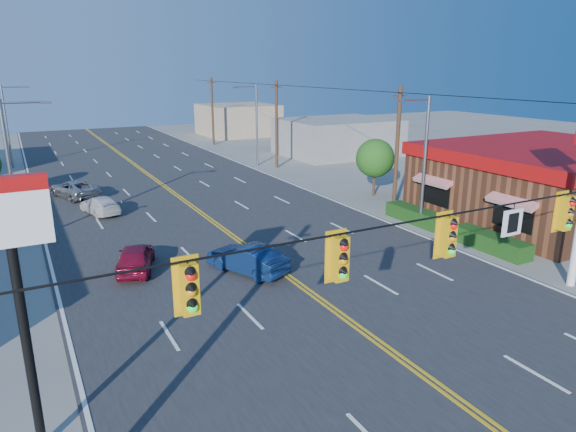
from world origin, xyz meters
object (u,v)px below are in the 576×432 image
signal_span (476,250)px  car_white (100,206)px  kfc (547,182)px  car_blue (247,260)px  pizza_hut_sign (13,261)px  car_silver (74,189)px  car_magenta (135,258)px

signal_span → car_white: bearing=102.5°
kfc → car_blue: 21.45m
pizza_hut_sign → car_silver: size_ratio=1.44×
pizza_hut_sign → kfc: bearing=14.5°
kfc → car_magenta: size_ratio=4.12×
signal_span → car_blue: 13.01m
pizza_hut_sign → car_blue: 13.37m
car_white → car_magenta: bearing=76.4°
car_magenta → car_white: car_magenta is taller
pizza_hut_sign → car_blue: bearing=40.9°
car_white → car_silver: 5.76m
kfc → car_blue: kfc is taller
pizza_hut_sign → car_white: bearing=77.5°
signal_span → pizza_hut_sign: size_ratio=3.55×
kfc → pizza_hut_sign: pizza_hut_sign is taller
pizza_hut_sign → car_silver: bearing=82.0°
kfc → car_white: 29.77m
car_magenta → car_silver: bearing=-69.1°
signal_span → pizza_hut_sign: signal_span is taller
pizza_hut_sign → car_white: (4.98, 22.53, -4.59)m
car_blue → car_silver: 20.72m
car_blue → car_white: size_ratio=1.04×
car_magenta → car_white: bearing=-72.6°
pizza_hut_sign → car_white: pizza_hut_sign is taller
kfc → car_magenta: bearing=173.4°
car_blue → signal_span: bearing=72.5°
car_white → pizza_hut_sign: bearing=64.6°
car_magenta → car_silver: 17.20m
car_blue → car_silver: size_ratio=0.89×
kfc → pizza_hut_sign: bearing=-165.5°
car_blue → kfc: bearing=155.5°
signal_span → car_silver: size_ratio=5.11×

